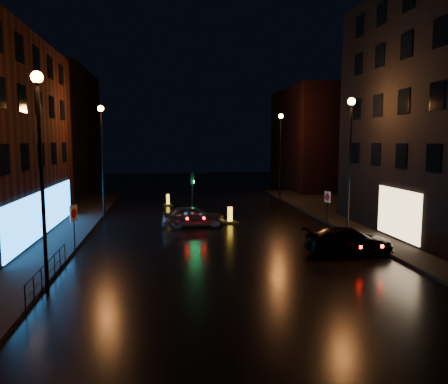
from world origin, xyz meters
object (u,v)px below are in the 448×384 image
(silver_hatchback, at_px, (193,216))
(traffic_signal, at_px, (192,211))
(dark_sedan, at_px, (349,241))
(road_sign_left, at_px, (74,218))
(road_sign_right, at_px, (327,200))
(bollard_far, at_px, (168,203))
(bollard_near, at_px, (230,219))

(silver_hatchback, bearing_deg, traffic_signal, -5.82)
(silver_hatchback, height_order, dark_sedan, silver_hatchback)
(silver_hatchback, xyz_separation_m, road_sign_left, (-6.50, -6.51, 1.20))
(dark_sedan, distance_m, road_sign_right, 7.80)
(bollard_far, relative_size, road_sign_right, 0.52)
(bollard_near, distance_m, bollard_far, 10.05)
(bollard_far, xyz_separation_m, road_sign_right, (10.93, -10.81, 1.55))
(dark_sedan, relative_size, bollard_far, 3.82)
(dark_sedan, bearing_deg, road_sign_right, -15.12)
(silver_hatchback, distance_m, bollard_far, 10.34)
(traffic_signal, xyz_separation_m, dark_sedan, (7.42, -11.88, 0.17))
(bollard_near, bearing_deg, traffic_signal, 118.29)
(silver_hatchback, xyz_separation_m, bollard_near, (2.72, 1.14, -0.48))
(road_sign_right, bearing_deg, road_sign_left, -0.60)
(silver_hatchback, bearing_deg, bollard_far, 6.25)
(silver_hatchback, bearing_deg, road_sign_left, 132.14)
(traffic_signal, xyz_separation_m, road_sign_right, (9.10, -4.34, 1.26))
(road_sign_left, bearing_deg, bollard_near, 60.06)
(road_sign_right, bearing_deg, traffic_signal, -46.58)
(silver_hatchback, relative_size, road_sign_left, 1.65)
(traffic_signal, bearing_deg, dark_sedan, -57.99)
(silver_hatchback, distance_m, dark_sedan, 11.16)
(traffic_signal, distance_m, bollard_near, 3.62)
(traffic_signal, distance_m, dark_sedan, 14.01)
(silver_hatchback, distance_m, road_sign_right, 9.37)
(bollard_near, height_order, road_sign_right, road_sign_right)
(dark_sedan, xyz_separation_m, road_sign_right, (1.67, 7.54, 1.09))
(road_sign_left, height_order, road_sign_right, road_sign_left)
(bollard_far, bearing_deg, traffic_signal, -79.64)
(road_sign_right, bearing_deg, bollard_near, -36.00)
(bollard_far, bearing_deg, silver_hatchback, -86.31)
(road_sign_left, distance_m, road_sign_right, 16.86)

